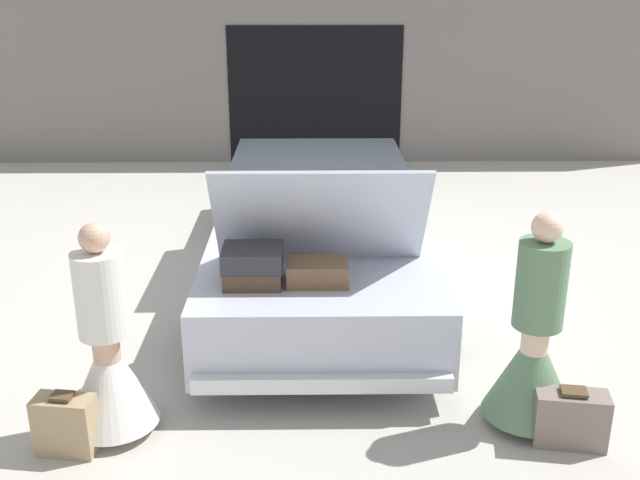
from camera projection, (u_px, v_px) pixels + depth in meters
The scene contains 7 objects.
ground_plane at pixel (318, 278), 7.85m from camera, with size 40.00×40.00×0.00m, color #ADA89E.
garage_wall_back at pixel (315, 77), 12.07m from camera, with size 12.00×0.14×2.80m.
car at pixel (318, 226), 7.66m from camera, with size 2.01×5.15×1.69m.
person_left at pixel (108, 361), 5.12m from camera, with size 0.65×0.65×1.54m.
person_right at pixel (534, 352), 5.20m from camera, with size 0.65×0.65×1.59m.
suitcase_beside_left_person at pixel (66, 425), 4.99m from camera, with size 0.42×0.25×0.44m.
suitcase_beside_right_person at pixel (570, 418), 5.08m from camera, with size 0.51×0.29×0.42m.
Camera 1 is at (-0.07, -7.23, 3.09)m, focal length 42.00 mm.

